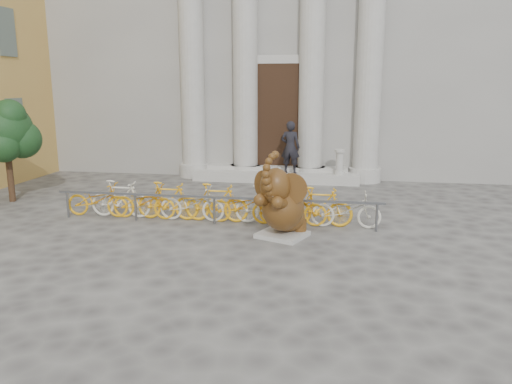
% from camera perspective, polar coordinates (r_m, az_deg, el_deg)
% --- Properties ---
extents(ground, '(80.00, 80.00, 0.00)m').
position_cam_1_polar(ground, '(9.43, -5.06, -9.50)').
color(ground, '#474442').
rests_on(ground, ground).
extents(classical_building, '(22.00, 10.70, 12.00)m').
position_cam_1_polar(classical_building, '(23.64, 4.20, 18.30)').
color(classical_building, gray).
rests_on(classical_building, ground).
extents(entrance_steps, '(6.00, 1.20, 0.36)m').
position_cam_1_polar(entrance_steps, '(18.31, 2.29, 1.85)').
color(entrance_steps, '#A8A59E').
rests_on(entrance_steps, ground).
extents(elephant_statue, '(1.38, 1.62, 2.05)m').
position_cam_1_polar(elephant_statue, '(11.46, 2.99, -1.61)').
color(elephant_statue, '#A8A59E').
rests_on(elephant_statue, ground).
extents(bike_rack, '(8.41, 0.53, 1.00)m').
position_cam_1_polar(bike_rack, '(12.85, -4.53, -1.22)').
color(bike_rack, slate).
rests_on(bike_rack, ground).
extents(tree, '(1.76, 1.61, 3.06)m').
position_cam_1_polar(tree, '(16.50, -26.67, 6.26)').
color(tree, '#332114').
rests_on(tree, ground).
extents(pedestrian, '(0.73, 0.52, 1.86)m').
position_cam_1_polar(pedestrian, '(17.75, 3.94, 5.12)').
color(pedestrian, black).
rests_on(pedestrian, entrance_steps).
extents(balustrade_post, '(0.36, 0.36, 0.88)m').
position_cam_1_polar(balustrade_post, '(17.78, 9.52, 3.30)').
color(balustrade_post, '#A8A59E').
rests_on(balustrade_post, entrance_steps).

